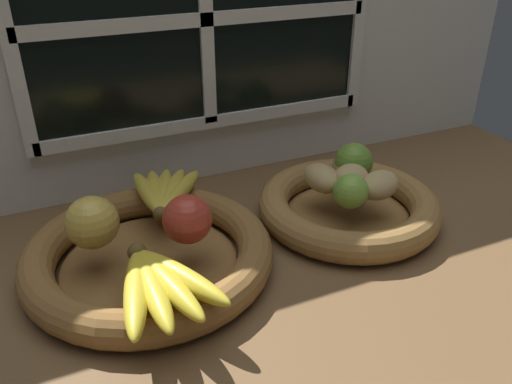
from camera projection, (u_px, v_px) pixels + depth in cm
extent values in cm
cube|color=brown|center=(271.00, 256.00, 84.35)|extent=(140.00, 90.00, 3.00)
cube|color=silver|center=(202.00, 37.00, 94.49)|extent=(140.00, 3.00, 55.00)
cube|color=black|center=(205.00, 18.00, 91.29)|extent=(64.00, 0.80, 38.00)
cube|color=white|center=(206.00, 19.00, 90.81)|extent=(2.40, 1.20, 38.00)
cube|color=white|center=(206.00, 19.00, 90.81)|extent=(64.00, 1.20, 2.40)
cube|color=white|center=(7.00, 35.00, 79.32)|extent=(2.40, 1.20, 40.40)
cube|color=white|center=(360.00, 7.00, 102.30)|extent=(2.40, 1.20, 40.40)
cube|color=white|center=(210.00, 122.00, 99.91)|extent=(64.00, 1.20, 2.40)
cylinder|color=brown|center=(150.00, 265.00, 78.78)|extent=(26.28, 26.28, 1.00)
torus|color=brown|center=(149.00, 254.00, 77.77)|extent=(37.26, 37.26, 5.21)
cylinder|color=olive|center=(347.00, 216.00, 91.39)|extent=(21.44, 21.44, 1.00)
torus|color=olive|center=(348.00, 206.00, 90.39)|extent=(31.35, 31.35, 5.21)
sphere|color=gold|center=(92.00, 223.00, 73.38)|extent=(7.64, 7.64, 7.64)
sphere|color=#B73828|center=(187.00, 219.00, 74.73)|extent=(7.22, 7.22, 7.22)
ellipsoid|color=yellow|center=(136.00, 292.00, 63.69)|extent=(6.97, 17.36, 2.99)
ellipsoid|color=yellow|center=(152.00, 289.00, 64.21)|extent=(3.09, 17.16, 2.99)
ellipsoid|color=yellow|center=(168.00, 284.00, 65.10)|extent=(6.78, 17.38, 2.99)
ellipsoid|color=yellow|center=(180.00, 277.00, 66.31)|extent=(10.31, 16.68, 2.99)
sphere|color=brown|center=(137.00, 252.00, 71.09)|extent=(2.69, 2.69, 2.69)
ellipsoid|color=gold|center=(180.00, 191.00, 86.66)|extent=(11.89, 13.35, 2.67)
ellipsoid|color=gold|center=(172.00, 191.00, 86.90)|extent=(9.90, 14.55, 2.67)
ellipsoid|color=gold|center=(164.00, 191.00, 86.90)|extent=(7.57, 15.26, 2.67)
ellipsoid|color=gold|center=(156.00, 191.00, 86.69)|extent=(4.99, 15.47, 2.67)
ellipsoid|color=gold|center=(147.00, 193.00, 86.26)|extent=(3.09, 15.31, 2.67)
sphere|color=brown|center=(161.00, 214.00, 80.24)|extent=(2.41, 2.41, 2.41)
ellipsoid|color=tan|center=(322.00, 178.00, 89.11)|extent=(5.61, 8.40, 4.33)
ellipsoid|color=tan|center=(346.00, 168.00, 92.58)|extent=(6.75, 8.60, 4.42)
ellipsoid|color=tan|center=(379.00, 185.00, 86.53)|extent=(9.26, 7.79, 4.61)
ellipsoid|color=tan|center=(351.00, 179.00, 87.92)|extent=(8.00, 7.45, 5.09)
sphere|color=#7AAD3D|center=(351.00, 191.00, 83.48)|extent=(5.75, 5.75, 5.75)
sphere|color=olive|center=(354.00, 162.00, 91.97)|extent=(6.76, 6.76, 6.76)
cone|color=red|center=(352.00, 185.00, 89.62)|extent=(10.38, 3.00, 1.89)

